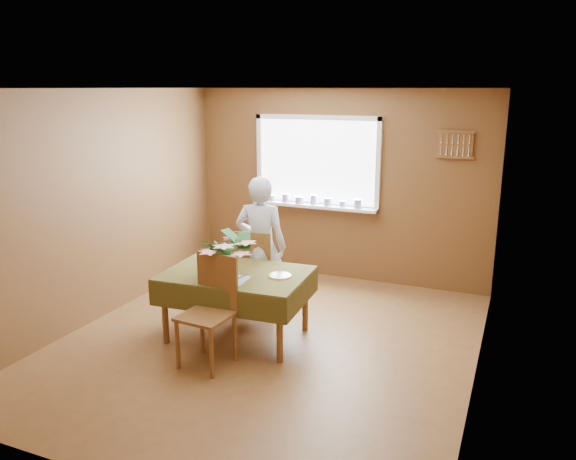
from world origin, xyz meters
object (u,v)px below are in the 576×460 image
at_px(seated_woman, 261,246).
at_px(flower_bouquet, 226,251).
at_px(chair_far, 256,268).
at_px(dining_table, 236,280).
at_px(chair_near, 211,306).

relative_size(seated_woman, flower_bouquet, 3.08).
distance_m(chair_far, seated_woman, 0.27).
distance_m(dining_table, chair_near, 0.57).
distance_m(seated_woman, flower_bouquet, 0.90).
height_order(seated_woman, flower_bouquet, seated_woman).
bearing_deg(chair_near, flower_bouquet, 98.51).
bearing_deg(seated_woman, chair_far, -17.96).
xyz_separation_m(dining_table, chair_far, (-0.11, 0.67, -0.09)).
bearing_deg(flower_bouquet, dining_table, 94.09).
xyz_separation_m(chair_far, seated_woman, (0.07, -0.01, 0.26)).
bearing_deg(dining_table, chair_near, -89.53).
bearing_deg(seated_woman, chair_near, 82.97).
bearing_deg(chair_far, dining_table, 91.83).
xyz_separation_m(seated_woman, flower_bouquet, (0.05, -0.88, 0.19)).
height_order(dining_table, seated_woman, seated_woman).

